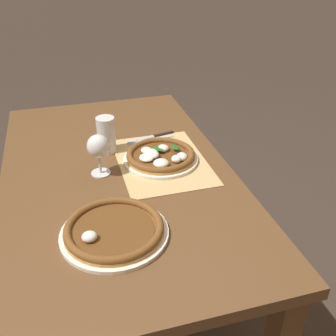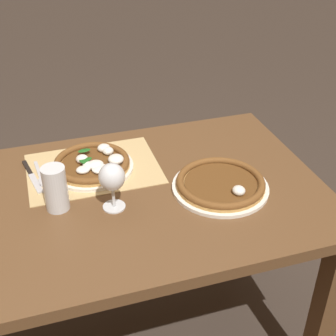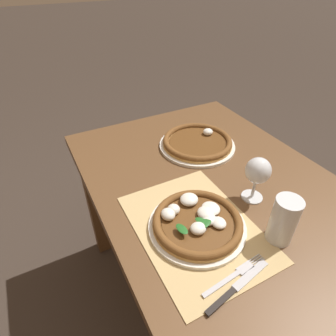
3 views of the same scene
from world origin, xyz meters
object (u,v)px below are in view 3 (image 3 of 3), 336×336
(pizza_far, at_px, (197,143))
(knife, at_px, (238,286))
(wine_glass, at_px, (258,172))
(pint_glass, at_px, (283,221))
(pizza_near, at_px, (197,222))
(fork, at_px, (235,275))

(pizza_far, xyz_separation_m, knife, (0.58, -0.25, -0.01))
(knife, bearing_deg, wine_glass, 133.37)
(wine_glass, xyz_separation_m, pint_glass, (0.16, -0.05, -0.04))
(pizza_near, height_order, fork, pizza_near)
(pizza_near, relative_size, knife, 1.33)
(wine_glass, bearing_deg, pint_glass, -16.59)
(pint_glass, distance_m, knife, 0.22)
(knife, bearing_deg, pint_glass, 108.76)
(wine_glass, xyz_separation_m, fork, (0.20, -0.23, -0.10))
(fork, relative_size, knife, 0.94)
(pizza_near, distance_m, pint_glass, 0.23)
(wine_glass, bearing_deg, knife, -46.63)
(pizza_near, bearing_deg, fork, -0.44)
(fork, height_order, knife, knife)
(pizza_near, xyz_separation_m, pint_glass, (0.14, 0.18, 0.05))
(pizza_near, relative_size, pint_glass, 1.97)
(pizza_far, height_order, pint_glass, pint_glass)
(wine_glass, bearing_deg, fork, -48.86)
(pizza_near, relative_size, wine_glass, 1.84)
(pizza_far, distance_m, pint_glass, 0.52)
(pizza_near, distance_m, fork, 0.18)
(pizza_far, bearing_deg, knife, -23.44)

